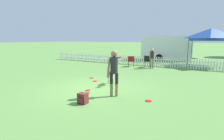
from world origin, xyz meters
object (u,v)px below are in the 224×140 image
object	(u,v)px
frisbee_far_scatter	(92,78)
frisbee_midfield	(95,81)
backpack_on_grass	(83,98)
equipment_trailer	(166,47)
folding_chair_center	(131,60)
canopy_tent_main	(211,34)
leaping_dog	(111,75)
frisbee_near_dog	(148,101)
spectator_standing	(152,56)
frisbee_near_handler	(88,90)
handler_person	(114,68)
folding_chair_blue_left	(147,60)

from	to	relation	value
frisbee_far_scatter	frisbee_midfield	bearing A→B (deg)	-40.95
backpack_on_grass	equipment_trailer	distance (m)	14.34
folding_chair_center	canopy_tent_main	bearing A→B (deg)	-168.26
leaping_dog	frisbee_far_scatter	size ratio (longest dim) A/B	4.08
frisbee_near_dog	canopy_tent_main	distance (m)	10.90
spectator_standing	equipment_trailer	bearing A→B (deg)	-77.85
backpack_on_grass	equipment_trailer	world-z (taller)	equipment_trailer
frisbee_near_handler	folding_chair_center	bearing A→B (deg)	98.27
backpack_on_grass	canopy_tent_main	size ratio (longest dim) A/B	0.12
handler_person	frisbee_midfield	size ratio (longest dim) A/B	7.80
frisbee_near_dog	folding_chair_center	xyz separation A→B (m)	(-3.67, 6.97, 0.50)
handler_person	frisbee_midfield	distance (m)	2.78
frisbee_midfield	canopy_tent_main	xyz separation A→B (m)	(5.01, 8.96, 2.52)
leaping_dog	backpack_on_grass	xyz separation A→B (m)	(0.42, -2.66, -0.30)
frisbee_far_scatter	spectator_standing	xyz separation A→B (m)	(1.94, 4.94, 0.88)
folding_chair_center	spectator_standing	distance (m)	1.72
folding_chair_center	equipment_trailer	world-z (taller)	equipment_trailer
backpack_on_grass	folding_chair_center	bearing A→B (deg)	102.17
handler_person	folding_chair_center	bearing A→B (deg)	74.51
backpack_on_grass	equipment_trailer	xyz separation A→B (m)	(-0.45, 14.29, 1.13)
frisbee_midfield	handler_person	bearing A→B (deg)	-38.55
leaping_dog	frisbee_near_handler	xyz separation A→B (m)	(-0.35, -1.36, -0.47)
spectator_standing	canopy_tent_main	bearing A→B (deg)	-127.33
frisbee_near_dog	frisbee_midfield	size ratio (longest dim) A/B	1.00
frisbee_near_dog	spectator_standing	xyz separation A→B (m)	(-1.99, 6.96, 0.88)
canopy_tent_main	frisbee_near_dog	bearing A→B (deg)	-99.07
frisbee_midfield	spectator_standing	distance (m)	5.69
folding_chair_center	equipment_trailer	xyz separation A→B (m)	(1.34, 6.01, 0.80)
frisbee_near_dog	folding_chair_blue_left	size ratio (longest dim) A/B	0.25
frisbee_near_handler	folding_chair_center	xyz separation A→B (m)	(-1.02, 6.99, 0.50)
canopy_tent_main	spectator_standing	world-z (taller)	canopy_tent_main
spectator_standing	leaping_dog	bearing A→B (deg)	95.81
frisbee_far_scatter	backpack_on_grass	world-z (taller)	backpack_on_grass
folding_chair_center	equipment_trailer	size ratio (longest dim) A/B	0.15
handler_person	folding_chair_center	size ratio (longest dim) A/B	2.07
canopy_tent_main	equipment_trailer	world-z (taller)	canopy_tent_main
leaping_dog	frisbee_near_dog	xyz separation A→B (m)	(2.30, -1.34, -0.47)
spectator_standing	folding_chair_blue_left	bearing A→B (deg)	-25.75
leaping_dog	frisbee_far_scatter	xyz separation A→B (m)	(-1.63, 0.68, -0.47)
frisbee_near_dog	backpack_on_grass	xyz separation A→B (m)	(-1.88, -1.31, 0.16)
leaping_dog	frisbee_near_handler	size ratio (longest dim) A/B	4.08
backpack_on_grass	spectator_standing	world-z (taller)	spectator_standing
folding_chair_blue_left	handler_person	bearing A→B (deg)	96.05
frisbee_midfield	backpack_on_grass	xyz separation A→B (m)	(1.46, -2.82, 0.16)
frisbee_near_handler	equipment_trailer	distance (m)	13.06
frisbee_midfield	frisbee_far_scatter	distance (m)	0.78
equipment_trailer	frisbee_midfield	bearing A→B (deg)	-107.10
spectator_standing	equipment_trailer	world-z (taller)	equipment_trailer
frisbee_far_scatter	backpack_on_grass	bearing A→B (deg)	-58.44
frisbee_far_scatter	equipment_trailer	world-z (taller)	equipment_trailer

